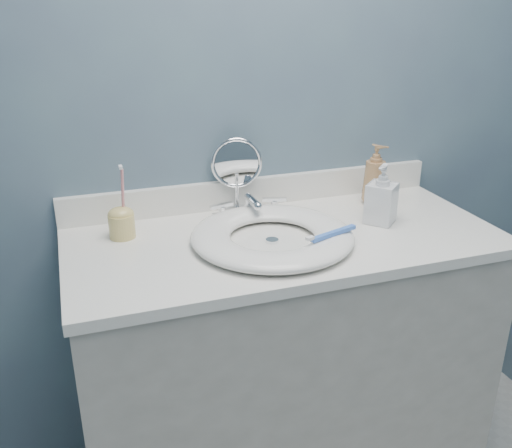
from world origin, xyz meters
name	(u,v)px	position (x,y,z in m)	size (l,w,h in m)	color
back_wall	(254,105)	(0.00, 1.25, 1.20)	(2.20, 0.02, 2.40)	#4A5A6F
vanity_cabinet	(282,368)	(0.00, 0.97, 0.42)	(1.20, 0.55, 0.85)	#BBB5AB
countertop	(285,240)	(0.00, 0.97, 0.86)	(1.22, 0.57, 0.03)	white
backsplash	(255,192)	(0.00, 1.24, 0.93)	(1.22, 0.02, 0.09)	white
basin	(272,236)	(-0.05, 0.94, 0.90)	(0.45, 0.45, 0.04)	white
drain	(272,241)	(-0.05, 0.94, 0.88)	(0.04, 0.04, 0.01)	silver
faucet	(250,208)	(-0.05, 1.14, 0.91)	(0.25, 0.13, 0.07)	silver
makeup_mirror	(237,171)	(-0.07, 1.21, 1.01)	(0.16, 0.09, 0.24)	silver
soap_bottle_amber	(375,175)	(0.37, 1.13, 0.98)	(0.08, 0.08, 0.20)	#A17449
soap_bottle_clear	(382,194)	(0.30, 0.98, 0.97)	(0.08, 0.08, 0.18)	silver
toothbrush_holder	(122,221)	(-0.44, 1.11, 0.93)	(0.07, 0.07, 0.21)	#D9C16C
toothbrush_lying	(332,234)	(0.08, 0.85, 0.92)	(0.17, 0.07, 0.02)	#3D72DA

